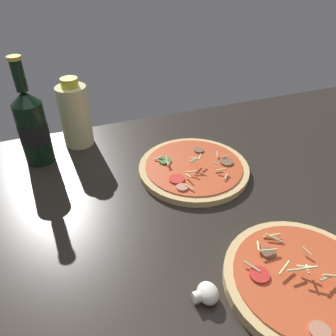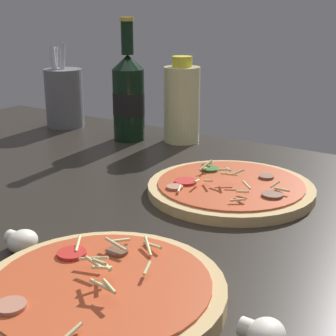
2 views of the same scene
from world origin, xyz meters
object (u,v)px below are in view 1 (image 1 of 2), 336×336
at_px(mushroom_right, 207,293).
at_px(pizza_near, 302,281).
at_px(beer_bottle, 32,126).
at_px(oil_bottle, 75,115).
at_px(pizza_far, 194,168).

bearing_deg(mushroom_right, pizza_near, -11.36).
relative_size(beer_bottle, mushroom_right, 6.32).
distance_m(beer_bottle, oil_bottle, 0.12).
height_order(oil_bottle, mushroom_right, oil_bottle).
height_order(pizza_far, mushroom_right, pizza_far).
xyz_separation_m(pizza_far, oil_bottle, (-0.24, 0.23, 0.08)).
bearing_deg(oil_bottle, mushroom_right, -77.87).
xyz_separation_m(pizza_far, mushroom_right, (-0.12, -0.32, 0.00)).
height_order(pizza_far, beer_bottle, beer_bottle).
distance_m(beer_bottle, mushroom_right, 0.56).
distance_m(pizza_far, oil_bottle, 0.34).
bearing_deg(beer_bottle, pizza_near, -54.52).
bearing_deg(pizza_far, oil_bottle, 135.98).
distance_m(pizza_far, mushroom_right, 0.34).
bearing_deg(mushroom_right, pizza_far, 69.40).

